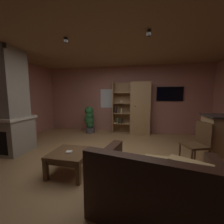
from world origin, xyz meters
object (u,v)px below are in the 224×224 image
Objects in this scene: coffee_table at (70,156)px; leather_couch at (157,189)px; bookshelf_cabinet at (138,109)px; potted_floor_plant at (89,119)px; table_book_0 at (69,152)px; wall_mounted_tv at (170,94)px; stone_fireplace at (7,107)px; dining_chair at (198,142)px.

leather_couch is at bearing -21.52° from coffee_table.
leather_couch is (0.32, -3.55, -0.65)m from bookshelf_cabinet.
bookshelf_cabinet is at bearing 7.89° from potted_floor_plant.
table_book_0 is 0.12× the size of wall_mounted_tv.
stone_fireplace is at bearing -143.10° from bookshelf_cabinet.
wall_mounted_tv is (2.29, 3.21, 1.08)m from table_book_0.
table_book_0 is 4.09m from wall_mounted_tv.
coffee_table is at bearing -125.84° from wall_mounted_tv.
dining_chair is (2.40, 0.75, 0.11)m from table_book_0.
coffee_table is 0.66× the size of potted_floor_plant.
potted_floor_plant is at bearing -172.11° from bookshelf_cabinet.
stone_fireplace is 2.78× the size of dining_chair.
table_book_0 is (0.00, -0.03, 0.09)m from coffee_table.
coffee_table is at bearing -111.29° from bookshelf_cabinet.
coffee_table is 4.09m from wall_mounted_tv.
coffee_table is 0.73× the size of wall_mounted_tv.
table_book_0 reaches higher than coffee_table.
bookshelf_cabinet is 3.26m from table_book_0.
table_book_0 is 2.83m from potted_floor_plant.
stone_fireplace is 1.56× the size of leather_couch.
wall_mounted_tv reaches higher than table_book_0.
coffee_table is (2.00, -0.60, -0.83)m from stone_fireplace.
bookshelf_cabinet is at bearing 118.97° from dining_chair.
wall_mounted_tv reaches higher than coffee_table.
wall_mounted_tv is at bearing 54.47° from table_book_0.
stone_fireplace is 3.77m from leather_couch.
table_book_0 is at bearing -162.57° from dining_chair.
bookshelf_cabinet is 17.95× the size of table_book_0.
table_book_0 is 0.12× the size of dining_chair.
potted_floor_plant reaches higher than coffee_table.
stone_fireplace is 2.23m from table_book_0.
bookshelf_cabinet reaches higher than wall_mounted_tv.
bookshelf_cabinet reaches higher than potted_floor_plant.
dining_chair is 2.65m from wall_mounted_tv.
leather_couch reaches higher than coffee_table.
wall_mounted_tv reaches higher than dining_chair.
stone_fireplace is 2.59m from potted_floor_plant.
potted_floor_plant is at bearing 103.49° from table_book_0.
bookshelf_cabinet is 2.86× the size of coffee_table.
potted_floor_plant reaches higher than dining_chair.
stone_fireplace is 3.96m from bookshelf_cabinet.
bookshelf_cabinet is at bearing 95.15° from leather_couch.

